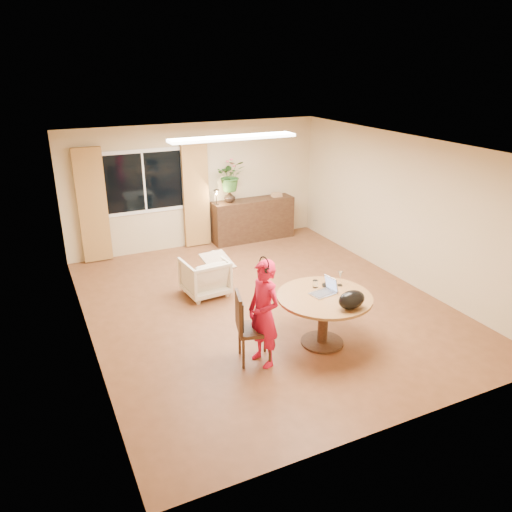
{
  "coord_description": "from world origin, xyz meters",
  "views": [
    {
      "loc": [
        -3.28,
        -6.61,
        3.78
      ],
      "look_at": [
        -0.24,
        -0.2,
        0.98
      ],
      "focal_mm": 35.0,
      "sensor_mm": 36.0,
      "label": 1
    }
  ],
  "objects_px": {
    "dining_chair": "(254,327)",
    "sideboard": "(253,220)",
    "child": "(264,314)",
    "armchair": "(205,276)",
    "dining_table": "(324,306)"
  },
  "relations": [
    {
      "from": "dining_table",
      "to": "sideboard",
      "type": "relative_size",
      "value": 0.71
    },
    {
      "from": "child",
      "to": "armchair",
      "type": "relative_size",
      "value": 2.02
    },
    {
      "from": "armchair",
      "to": "child",
      "type": "bearing_deg",
      "value": 84.61
    },
    {
      "from": "dining_chair",
      "to": "dining_table",
      "type": "bearing_deg",
      "value": 13.86
    },
    {
      "from": "child",
      "to": "sideboard",
      "type": "bearing_deg",
      "value": 143.19
    },
    {
      "from": "dining_chair",
      "to": "child",
      "type": "distance_m",
      "value": 0.27
    },
    {
      "from": "dining_chair",
      "to": "sideboard",
      "type": "bearing_deg",
      "value": 80.68
    },
    {
      "from": "dining_table",
      "to": "sideboard",
      "type": "height_order",
      "value": "sideboard"
    },
    {
      "from": "dining_table",
      "to": "child",
      "type": "relative_size",
      "value": 0.9
    },
    {
      "from": "dining_chair",
      "to": "sideboard",
      "type": "distance_m",
      "value": 4.86
    },
    {
      "from": "child",
      "to": "armchair",
      "type": "height_order",
      "value": "child"
    },
    {
      "from": "dining_chair",
      "to": "child",
      "type": "relative_size",
      "value": 0.68
    },
    {
      "from": "dining_table",
      "to": "child",
      "type": "bearing_deg",
      "value": -175.61
    },
    {
      "from": "dining_chair",
      "to": "armchair",
      "type": "xyz_separation_m",
      "value": [
        0.1,
        2.2,
        -0.17
      ]
    },
    {
      "from": "sideboard",
      "to": "dining_chair",
      "type": "bearing_deg",
      "value": -114.77
    }
  ]
}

